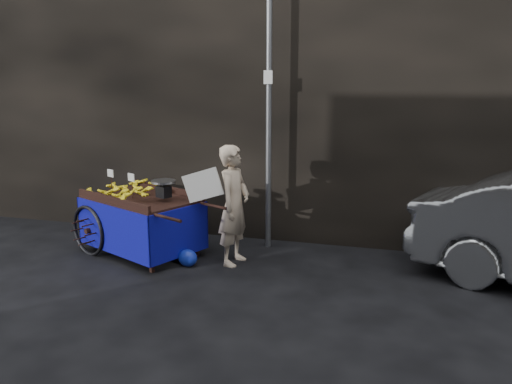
% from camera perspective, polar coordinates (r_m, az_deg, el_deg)
% --- Properties ---
extents(ground, '(80.00, 80.00, 0.00)m').
position_cam_1_polar(ground, '(6.22, -4.32, -9.65)').
color(ground, black).
rests_on(ground, ground).
extents(building_wall, '(13.50, 2.00, 5.00)m').
position_cam_1_polar(building_wall, '(8.17, 4.45, 13.58)').
color(building_wall, black).
rests_on(building_wall, ground).
extents(street_pole, '(0.12, 0.10, 4.00)m').
position_cam_1_polar(street_pole, '(6.93, 1.48, 9.72)').
color(street_pole, slate).
rests_on(street_pole, ground).
extents(banana_cart, '(2.33, 1.74, 1.16)m').
position_cam_1_polar(banana_cart, '(7.05, -13.23, -1.17)').
color(banana_cart, black).
rests_on(banana_cart, ground).
extents(vendor, '(0.89, 0.61, 1.56)m').
position_cam_1_polar(vendor, '(6.44, -2.56, -1.50)').
color(vendor, beige).
rests_on(vendor, ground).
extents(plastic_bag, '(0.25, 0.20, 0.23)m').
position_cam_1_polar(plastic_bag, '(6.56, -7.80, -7.49)').
color(plastic_bag, '#172BB0').
rests_on(plastic_bag, ground).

